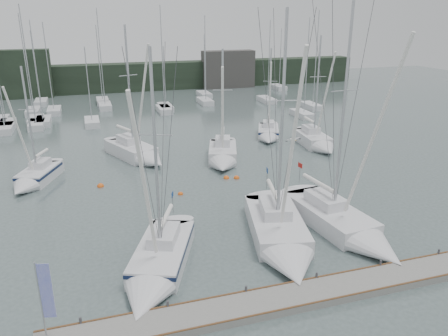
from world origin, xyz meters
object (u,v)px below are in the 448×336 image
Objects in this scene: sailboat_near_left at (156,269)px; sailboat_mid_a at (33,179)px; buoy_c at (101,186)px; dock_banner at (44,295)px; sailboat_near_right at (350,229)px; buoy_d at (226,178)px; sailboat_mid_c at (223,157)px; sailboat_mid_e at (318,143)px; sailboat_mid_d at (268,134)px; sailboat_mid_b at (140,154)px; sailboat_near_center at (283,242)px; buoy_a at (180,194)px; buoy_b at (237,178)px.

sailboat_near_left reaches higher than sailboat_mid_a.
dock_banner reaches higher than buoy_c.
sailboat_near_right is 30.38× the size of buoy_d.
sailboat_mid_c is (16.87, 0.53, 0.08)m from sailboat_mid_a.
sailboat_mid_e reaches higher than buoy_c.
sailboat_near_right is 1.44× the size of sailboat_mid_d.
sailboat_mid_d is at bearing 77.38° from sailboat_near_left.
dock_banner is at bearing -128.87° from sailboat_mid_b.
sailboat_mid_b is at bearing 55.81° from buoy_c.
dock_banner is at bearing -127.90° from buoy_d.
sailboat_near_center is 1.40× the size of sailboat_mid_d.
buoy_c is 19.10m from dock_banner.
dock_banner is at bearing -147.36° from sailboat_near_center.
buoy_a is at bearing -113.73° from sailboat_mid_c.
sailboat_mid_d is 19.25× the size of buoy_c.
buoy_c reaches higher than buoy_b.
sailboat_mid_c is 11.39m from sailboat_mid_e.
buoy_a is 5.83m from buoy_b.
dock_banner is 7.53× the size of buoy_d.
sailboat_mid_e reaches higher than sailboat_mid_d.
sailboat_mid_b is at bearing 131.78° from buoy_d.
sailboat_near_center is at bearing -24.61° from sailboat_mid_a.
dock_banner is 22.13m from buoy_d.
sailboat_mid_d is at bearing 59.30° from sailboat_mid_c.
sailboat_mid_e is at bearing 26.45° from sailboat_mid_a.
sailboat_mid_c is at bearing 95.43° from sailboat_near_right.
sailboat_mid_e is (11.25, 1.81, -0.03)m from sailboat_mid_c.
sailboat_near_right is 20.41m from buoy_c.
sailboat_mid_c is 20.37× the size of buoy_c.
sailboat_mid_b is 24.14× the size of buoy_c.
sailboat_near_left reaches higher than buoy_a.
sailboat_near_center is at bearing -119.06° from sailboat_mid_e.
buoy_d is at bearing 102.69° from sailboat_near_right.
sailboat_near_center is 12.78m from buoy_d.
sailboat_near_left is 1.06× the size of sailboat_mid_e.
buoy_b is 11.60m from buoy_c.
sailboat_near_center is 4.81m from sailboat_near_right.
sailboat_mid_b is at bearing 107.46° from sailboat_near_left.
buoy_d is at bearing -85.22° from sailboat_mid_c.
buoy_d is (15.97, -3.42, -0.54)m from sailboat_mid_a.
buoy_b is (5.46, 2.04, 0.00)m from buoy_a.
sailboat_mid_c is at bearing 89.38° from buoy_b.
sailboat_mid_b is at bearing 87.96° from dock_banner.
buoy_a is at bearing 73.05° from dock_banner.
sailboat_mid_c is at bearing 12.64° from buoy_c.
sailboat_near_center is at bearing -88.38° from sailboat_mid_d.
buoy_d is (0.51, 12.76, -0.56)m from sailboat_near_center.
sailboat_near_left reaches higher than dock_banner.
sailboat_mid_e is at bearing 68.85° from sailboat_near_center.
sailboat_mid_c is at bearing -115.61° from sailboat_mid_d.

